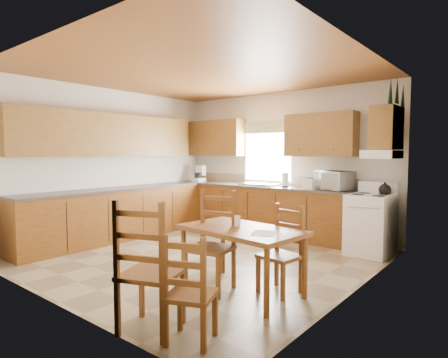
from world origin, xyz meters
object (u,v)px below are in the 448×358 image
Objects in this scene: stove at (370,225)px; chair_near_right at (191,287)px; dining_table at (241,260)px; chair_far_left at (280,250)px; chair_far_right at (210,242)px; chair_near_left at (151,265)px; microwave at (334,180)px.

chair_near_right is (-0.28, -3.60, 0.00)m from stove.
chair_near_right reaches higher than dining_table.
chair_far_right reaches higher than chair_far_left.
chair_far_left is (0.35, 0.24, 0.12)m from dining_table.
chair_near_left is at bearing -90.44° from chair_far_right.
chair_far_left is (0.02, 1.38, 0.03)m from chair_near_right.
chair_far_right is at bearing -138.07° from chair_far_left.
chair_near_left is 1.52m from chair_far_left.
microwave is (-0.69, 0.26, 0.63)m from stove.
microwave is 2.97m from chair_far_right.
microwave is at bearing -111.40° from chair_near_left.
chair_far_left is (0.43, -2.48, -0.60)m from microwave.
dining_table is (-0.61, -2.46, -0.09)m from stove.
microwave reaches higher than chair_far_left.
stove is 2.81m from chair_far_right.
dining_table is 1.19m from chair_near_right.
chair_far_left reaches higher than chair_near_right.
microwave is 0.40× the size of dining_table.
microwave is at bearing 73.41° from chair_far_right.
chair_near_left reaches higher than dining_table.
dining_table is 0.40m from chair_far_right.
microwave is 3.94m from chair_near_right.
chair_near_left is at bearing -70.30° from microwave.
chair_near_left reaches higher than chair_near_right.
microwave is 0.60× the size of chair_near_right.
chair_near_left is 1.28× the size of chair_near_right.
chair_far_right is (-0.64, -0.43, 0.08)m from chair_far_left.
chair_far_right is (-0.29, -0.19, 0.19)m from dining_table.
chair_far_left is (-0.27, -2.22, 0.03)m from stove.
stove is at bearing 90.93° from chair_far_left.
microwave reaches higher than chair_near_right.
chair_far_right is (-0.21, -2.92, -0.53)m from microwave.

